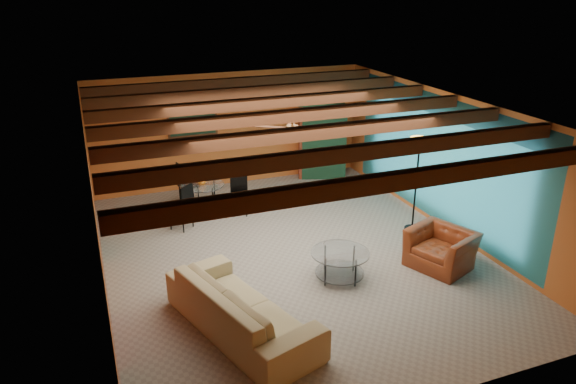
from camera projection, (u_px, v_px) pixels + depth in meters
name	position (u px, v px, depth m)	size (l,w,h in m)	color
room	(290.00, 127.00, 9.13)	(6.52, 8.01, 2.71)	gray
sofa	(242.00, 308.00, 7.63)	(2.62, 1.02, 0.76)	tan
armchair	(441.00, 249.00, 9.38)	(1.03, 0.90, 0.67)	maroon
coffee_table	(340.00, 265.00, 9.03)	(0.97, 0.97, 0.50)	silver
dining_table	(203.00, 194.00, 11.40)	(1.83, 1.83, 0.95)	silver
armoire	(320.00, 141.00, 13.51)	(1.05, 0.52, 1.84)	maroon
floor_lamp	(416.00, 185.00, 10.56)	(0.38, 0.38, 1.90)	black
ceiling_fan	(292.00, 129.00, 9.04)	(1.50, 1.50, 0.44)	#472614
painting	(192.00, 121.00, 12.43)	(1.05, 0.03, 0.65)	black
potted_plant	(321.00, 94.00, 13.08)	(0.45, 0.39, 0.50)	#26661E
vase	(201.00, 168.00, 11.19)	(0.17, 0.17, 0.18)	orange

